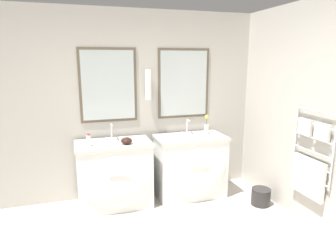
% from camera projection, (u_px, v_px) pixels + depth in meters
% --- Properties ---
extents(wall_back, '(5.54, 0.16, 2.60)m').
position_uv_depth(wall_back, '(120.00, 105.00, 4.16)').
color(wall_back, '#B2ADA3').
rests_on(wall_back, ground_plane).
extents(wall_right, '(0.13, 4.32, 2.60)m').
position_uv_depth(wall_right, '(302.00, 115.00, 3.56)').
color(wall_right, '#B2ADA3').
rests_on(wall_right, ground_plane).
extents(vanity_left, '(0.98, 0.61, 0.88)m').
position_uv_depth(vanity_left, '(115.00, 175.00, 3.95)').
color(vanity_left, white).
rests_on(vanity_left, ground_plane).
extents(vanity_right, '(0.98, 0.61, 0.88)m').
position_uv_depth(vanity_right, '(191.00, 166.00, 4.25)').
color(vanity_right, white).
rests_on(vanity_right, ground_plane).
extents(faucet_left, '(0.17, 0.14, 0.22)m').
position_uv_depth(faucet_left, '(112.00, 132.00, 3.98)').
color(faucet_left, silver).
rests_on(faucet_left, vanity_left).
extents(faucet_right, '(0.17, 0.14, 0.22)m').
position_uv_depth(faucet_right, '(187.00, 127.00, 4.29)').
color(faucet_right, silver).
rests_on(faucet_right, vanity_right).
extents(toiletry_bottle, '(0.05, 0.05, 0.16)m').
position_uv_depth(toiletry_bottle, '(89.00, 140.00, 3.70)').
color(toiletry_bottle, silver).
rests_on(toiletry_bottle, vanity_left).
extents(amenity_bowl, '(0.14, 0.14, 0.09)m').
position_uv_depth(amenity_bowl, '(127.00, 141.00, 3.80)').
color(amenity_bowl, black).
rests_on(amenity_bowl, vanity_left).
extents(flower_vase, '(0.07, 0.07, 0.28)m').
position_uv_depth(flower_vase, '(207.00, 126.00, 4.30)').
color(flower_vase, silver).
rests_on(flower_vase, vanity_right).
extents(waste_bin, '(0.26, 0.26, 0.23)m').
position_uv_depth(waste_bin, '(261.00, 196.00, 4.06)').
color(waste_bin, '#282626').
rests_on(waste_bin, ground_plane).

